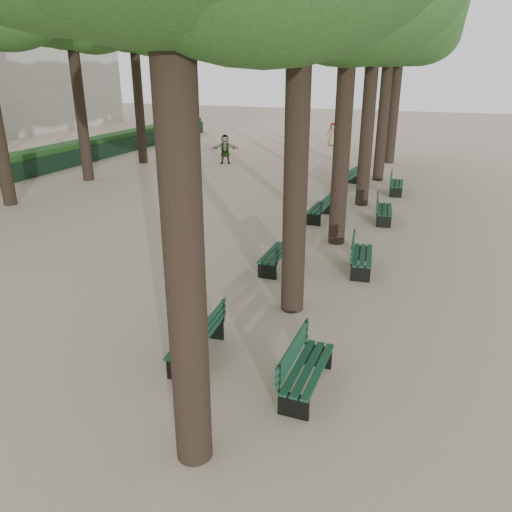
% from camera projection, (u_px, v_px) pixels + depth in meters
% --- Properties ---
extents(ground, '(120.00, 120.00, 0.00)m').
position_uv_depth(ground, '(172.00, 363.00, 9.55)').
color(ground, tan).
rests_on(ground, ground).
extents(tree_central_4, '(6.00, 6.00, 9.95)m').
position_uv_depth(tree_central_4, '(393.00, 9.00, 22.09)').
color(tree_central_4, '#33261C').
rests_on(tree_central_4, ground).
extents(tree_central_5, '(6.00, 6.00, 9.95)m').
position_uv_depth(tree_central_5, '(403.00, 19.00, 26.47)').
color(tree_central_5, '#33261C').
rests_on(tree_central_5, ground).
extents(tree_far_4, '(6.00, 6.00, 10.45)m').
position_uv_depth(tree_far_4, '(131.00, 8.00, 26.30)').
color(tree_far_4, '#33261C').
rests_on(tree_far_4, ground).
extents(tree_far_5, '(6.00, 6.00, 10.45)m').
position_uv_depth(tree_far_5, '(177.00, 17.00, 30.68)').
color(tree_far_5, '#33261C').
rests_on(tree_far_5, ground).
extents(bench_left_0, '(0.69, 1.83, 0.92)m').
position_uv_depth(bench_left_0, '(197.00, 345.00, 9.63)').
color(bench_left_0, black).
rests_on(bench_left_0, ground).
extents(bench_left_1, '(0.58, 1.80, 0.92)m').
position_uv_depth(bench_left_1, '(276.00, 259.00, 13.92)').
color(bench_left_1, black).
rests_on(bench_left_1, ground).
extents(bench_left_2, '(0.60, 1.81, 0.92)m').
position_uv_depth(bench_left_2, '(319.00, 212.00, 18.36)').
color(bench_left_2, black).
rests_on(bench_left_2, ground).
extents(bench_left_3, '(0.78, 1.86, 0.92)m').
position_uv_depth(bench_left_3, '(348.00, 181.00, 23.30)').
color(bench_left_3, black).
rests_on(bench_left_3, ground).
extents(bench_right_0, '(0.60, 1.81, 0.92)m').
position_uv_depth(bench_right_0, '(307.00, 377.00, 8.66)').
color(bench_right_0, black).
rests_on(bench_right_0, ground).
extents(bench_right_1, '(0.80, 1.86, 0.92)m').
position_uv_depth(bench_right_1, '(361.00, 261.00, 13.77)').
color(bench_right_1, black).
rests_on(bench_right_1, ground).
extents(bench_right_2, '(0.79, 1.86, 0.92)m').
position_uv_depth(bench_right_2, '(384.00, 214.00, 18.15)').
color(bench_right_2, black).
rests_on(bench_right_2, ground).
extents(bench_right_3, '(0.70, 1.84, 0.92)m').
position_uv_depth(bench_right_3, '(396.00, 187.00, 22.13)').
color(bench_right_3, black).
rests_on(bench_right_3, ground).
extents(man_with_map, '(0.71, 0.73, 1.65)m').
position_uv_depth(man_with_map, '(189.00, 320.00, 9.45)').
color(man_with_map, black).
rests_on(man_with_map, ground).
extents(pedestrian_a, '(0.85, 0.76, 1.67)m').
position_uv_depth(pedestrian_a, '(304.00, 141.00, 31.75)').
color(pedestrian_a, '#262628').
rests_on(pedestrian_a, ground).
extents(pedestrian_e, '(1.55, 0.86, 1.65)m').
position_uv_depth(pedestrian_e, '(225.00, 149.00, 28.69)').
color(pedestrian_e, '#262628').
rests_on(pedestrian_e, ground).
extents(pedestrian_d, '(0.83, 0.51, 1.59)m').
position_uv_depth(pedestrian_d, '(332.00, 134.00, 35.15)').
color(pedestrian_d, '#262628').
rests_on(pedestrian_d, ground).
extents(fence, '(0.08, 42.00, 0.90)m').
position_uv_depth(fence, '(9.00, 174.00, 23.90)').
color(fence, black).
rests_on(fence, ground).
extents(building_far, '(12.00, 16.00, 7.00)m').
position_uv_depth(building_far, '(13.00, 87.00, 45.29)').
color(building_far, '#B7B2A3').
rests_on(building_far, ground).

